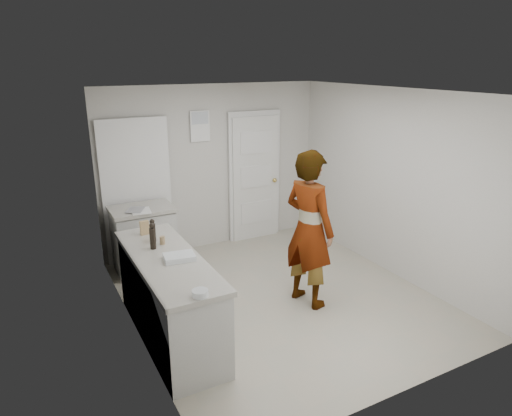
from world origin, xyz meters
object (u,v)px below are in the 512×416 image
cake_mix_box (145,228)px  oil_cruet_a (153,231)px  baking_dish (179,257)px  egg_bowl (200,293)px  spice_jar (162,240)px  person (309,229)px  oil_cruet_b (153,237)px

cake_mix_box → oil_cruet_a: size_ratio=0.62×
baking_dish → egg_bowl: same height
cake_mix_box → oil_cruet_a: bearing=-88.1°
spice_jar → baking_dish: spice_jar is taller
person → cake_mix_box: (-1.72, 0.79, 0.06)m
person → spice_jar: bearing=61.7°
person → oil_cruet_a: 1.78m
cake_mix_box → spice_jar: 0.39m
oil_cruet_a → baking_dish: 0.61m
egg_bowl → baking_dish: bearing=83.7°
person → egg_bowl: bearing=102.5°
spice_jar → baking_dish: (0.03, -0.47, -0.02)m
cake_mix_box → baking_dish: size_ratio=0.49×
spice_jar → baking_dish: bearing=-86.5°
cake_mix_box → baking_dish: cake_mix_box is taller
person → oil_cruet_a: (-1.70, 0.54, 0.10)m
cake_mix_box → oil_cruet_b: size_ratio=0.56×
baking_dish → egg_bowl: size_ratio=2.33×
oil_cruet_a → oil_cruet_b: bearing=-106.2°
cake_mix_box → oil_cruet_b: (-0.03, -0.45, 0.06)m
person → oil_cruet_b: bearing=65.0°
egg_bowl → cake_mix_box: bearing=91.1°
oil_cruet_b → baking_dish: 0.44m
cake_mix_box → oil_cruet_a: (0.03, -0.25, 0.04)m
person → cake_mix_box: bearing=51.3°
cake_mix_box → oil_cruet_a: oil_cruet_a is taller
oil_cruet_b → egg_bowl: size_ratio=2.02×
person → spice_jar: size_ratio=21.42×
cake_mix_box → egg_bowl: 1.64m
cake_mix_box → person: bearing=-28.8°
person → spice_jar: 1.68m
oil_cruet_b → baking_dish: oil_cruet_b is taller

